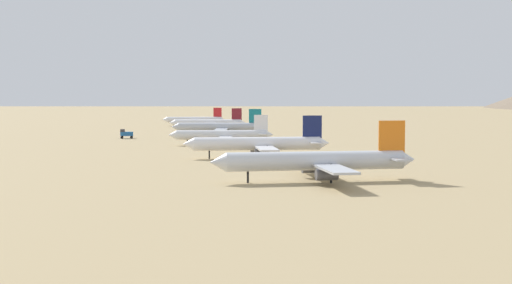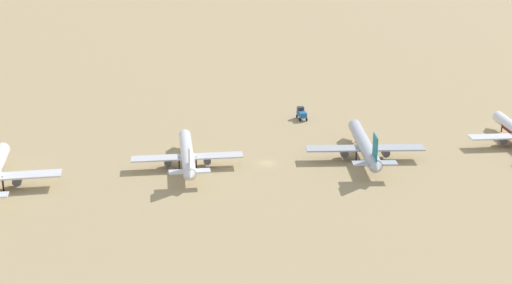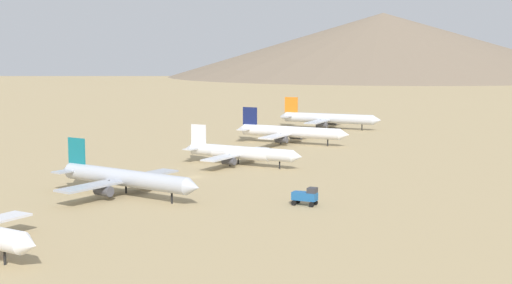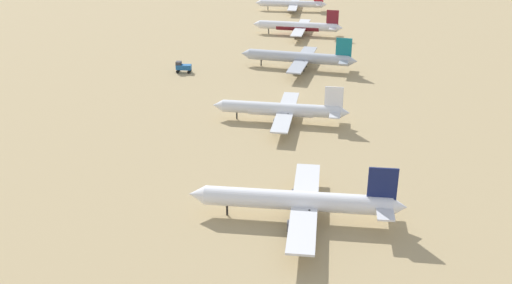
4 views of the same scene
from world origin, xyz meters
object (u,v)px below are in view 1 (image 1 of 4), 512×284
Objects in this scene: parked_jet_0 at (195,120)px; parked_jet_4 at (259,144)px; parked_jet_3 at (222,135)px; service_truck at (126,134)px; parked_jet_2 at (220,127)px; parked_jet_1 at (209,123)px; parked_jet_5 at (318,161)px.

parked_jet_4 reaches higher than parked_jet_0.
parked_jet_3 reaches higher than service_truck.
parked_jet_0 is at bearing -87.51° from parked_jet_2.
parked_jet_4 is at bearing 90.21° from parked_jet_2.
parked_jet_0 is 50.53m from parked_jet_1.
service_truck is at bearing -66.63° from parked_jet_4.
parked_jet_5 is at bearing 94.16° from parked_jet_4.
parked_jet_2 is 1.09× the size of parked_jet_3.
parked_jet_3 is at bearing 87.77° from parked_jet_1.
parked_jet_4 reaches higher than service_truck.
parked_jet_2 reaches higher than parked_jet_3.
parked_jet_1 is at bearing -89.11° from parked_jet_2.
parked_jet_4 is (-1.15, 151.19, 0.42)m from parked_jet_1.
parked_jet_4 reaches higher than parked_jet_2.
service_truck is at bearing 10.12° from parked_jet_2.
parked_jet_5 is 8.55× the size of service_truck.
parked_jet_2 is 0.97× the size of parked_jet_4.
parked_jet_4 is (-5.04, 51.22, 0.51)m from parked_jet_3.
service_truck is (40.42, 7.21, -1.98)m from parked_jet_2.
parked_jet_2 is 0.93× the size of parked_jet_5.
parked_jet_1 is 204.74m from parked_jet_5.
parked_jet_1 is at bearing 94.06° from parked_jet_0.
parked_jet_5 is at bearing 91.41° from parked_jet_1.
service_truck is at bearing -73.19° from parked_jet_5.
parked_jet_5 reaches higher than parked_jet_0.
service_truck is at bearing 55.07° from parked_jet_1.
parked_jet_2 is (-0.77, 49.56, 0.31)m from parked_jet_1.
parked_jet_5 is (-5.04, 204.68, 0.61)m from parked_jet_1.
parked_jet_4 is at bearing 95.62° from parked_jet_3.
parked_jet_5 is at bearing 91.57° from parked_jet_2.
parked_jet_4 is at bearing 113.37° from service_truck.
parked_jet_5 is 154.53m from service_truck.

